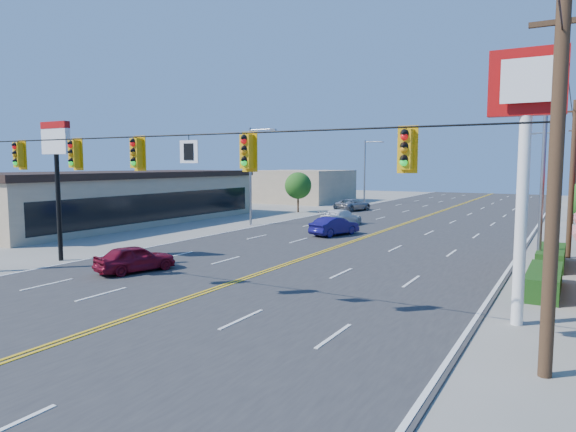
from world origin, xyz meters
The scene contains 19 objects.
ground centered at (0.00, 0.00, 0.00)m, with size 160.00×160.00×0.00m, color gray.
road centered at (0.00, 20.00, 0.03)m, with size 20.00×120.00×0.06m, color #2D2D30.
signal_span centered at (-0.12, 0.00, 4.89)m, with size 24.32×0.34×9.00m.
kfc_pylon centered at (11.00, 4.00, 6.04)m, with size 2.20×0.36×8.50m.
strip_mall centered at (-22.00, 18.00, 2.25)m, with size 10.40×26.40×4.40m.
pizza_hut_sign centered at (-11.00, 4.00, 5.18)m, with size 1.90×0.30×6.85m.
streetlight_se centered at (10.79, 14.00, 4.51)m, with size 2.55×0.25×8.00m.
streetlight_ne centered at (10.79, 38.00, 4.51)m, with size 2.55×0.25×8.00m.
streetlight_sw centered at (-10.79, 22.00, 4.51)m, with size 2.55×0.25×8.00m.
streetlight_nw centered at (-10.79, 48.00, 4.51)m, with size 2.55×0.25×8.00m.
utility_pole_near centered at (12.20, 18.00, 4.20)m, with size 0.28×0.28×8.40m, color #47301E.
utility_pole_mid centered at (12.20, 36.00, 4.20)m, with size 0.28×0.28×8.40m, color #47301E.
utility_pole_far centered at (12.20, 54.00, 4.20)m, with size 0.28×0.28×8.40m, color #47301E.
tree_west centered at (-13.00, 34.00, 2.79)m, with size 2.80×2.80×4.20m.
bld_west_far centered at (-20.00, 48.00, 2.10)m, with size 11.00×12.00×4.20m, color tan.
car_magenta centered at (-5.26, 3.68, 0.63)m, with size 1.48×3.67×1.25m, color maroon.
car_blue centered at (-2.27, 19.46, 0.65)m, with size 1.38×3.95×1.30m, color #120E53.
car_white centered at (-4.19, 25.03, 0.66)m, with size 1.85×4.56×1.32m, color white.
car_silver centered at (-8.47, 38.00, 0.64)m, with size 2.12×4.59×1.28m, color #9B9BA0.
Camera 1 is at (12.45, -13.27, 5.04)m, focal length 32.00 mm.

